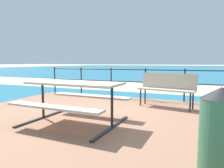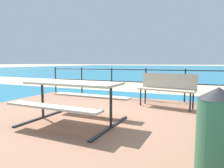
{
  "view_description": "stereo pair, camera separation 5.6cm",
  "coord_description": "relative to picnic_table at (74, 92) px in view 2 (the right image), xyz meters",
  "views": [
    {
      "loc": [
        2.07,
        -3.87,
        1.23
      ],
      "look_at": [
        -0.02,
        1.17,
        0.65
      ],
      "focal_mm": 32.45,
      "sensor_mm": 36.0,
      "label": 1
    },
    {
      "loc": [
        2.12,
        -3.85,
        1.23
      ],
      "look_at": [
        -0.02,
        1.17,
        0.65
      ],
      "focal_mm": 32.45,
      "sensor_mm": 36.0,
      "label": 2
    }
  ],
  "objects": [
    {
      "name": "railing_fence",
      "position": [
        0.08,
        3.04,
        0.02
      ],
      "size": [
        5.94,
        0.04,
        0.99
      ],
      "color": "#1E2328",
      "rests_on": "patio_paving"
    },
    {
      "name": "trash_bin",
      "position": [
        2.39,
        -1.03,
        -0.14
      ],
      "size": [
        0.4,
        0.4,
        0.93
      ],
      "color": "#386B47",
      "rests_on": "patio_paving"
    },
    {
      "name": "picnic_table",
      "position": [
        0.0,
        0.0,
        0.0
      ],
      "size": [
        1.88,
        1.55,
        0.8
      ],
      "rotation": [
        0.0,
        0.0,
        -0.03
      ],
      "color": "#BCAD93",
      "rests_on": "patio_paving"
    },
    {
      "name": "beach_strip",
      "position": [
        0.08,
        6.79,
        -0.66
      ],
      "size": [
        54.05,
        4.97,
        0.01
      ],
      "primitive_type": "cube",
      "rotation": [
        0.0,
        0.0,
        -0.01
      ],
      "color": "beige",
      "rests_on": "ground"
    },
    {
      "name": "patio_paving",
      "position": [
        0.08,
        0.59,
        -0.63
      ],
      "size": [
        6.4,
        5.2,
        0.06
      ],
      "primitive_type": "cube",
      "color": "#996B51",
      "rests_on": "ground"
    },
    {
      "name": "ground_plane",
      "position": [
        0.08,
        0.59,
        -0.66
      ],
      "size": [
        240.0,
        240.0,
        0.0
      ],
      "primitive_type": "plane",
      "color": "beige"
    },
    {
      "name": "park_bench",
      "position": [
        1.46,
        2.17,
        -0.06
      ],
      "size": [
        1.51,
        0.68,
        0.88
      ],
      "rotation": [
        0.0,
        0.0,
        -0.19
      ],
      "color": "tan",
      "rests_on": "patio_paving"
    },
    {
      "name": "sea_water",
      "position": [
        0.08,
        40.59,
        -0.66
      ],
      "size": [
        90.0,
        90.0,
        0.01
      ],
      "primitive_type": "cube",
      "color": "teal",
      "rests_on": "ground"
    }
  ]
}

